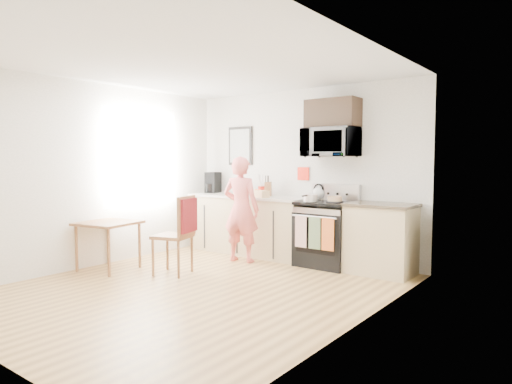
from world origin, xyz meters
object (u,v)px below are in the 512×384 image
Objects in this scene: dining_table at (108,227)px; chair at (182,224)px; range at (326,235)px; microwave at (331,143)px; cake at (335,199)px; person at (241,209)px.

dining_table is 1.11m from chair.
chair is at bearing -127.73° from range.
chair is (-1.25, -1.72, -1.09)m from microwave.
dining_table is 2.93× the size of cake.
range reaches higher than cake.
cake reaches higher than dining_table.
dining_table is at bearing -136.71° from microwave.
person reaches higher than dining_table.
chair is (-0.10, -1.09, -0.11)m from person.
cake is at bearing 29.97° from chair.
chair is (1.02, 0.42, 0.08)m from dining_table.
person is 2.17× the size of dining_table.
microwave is 0.73× the size of chair.
range reaches higher than dining_table.
dining_table is (-2.27, -2.03, 0.15)m from range.
chair is 4.24× the size of cake.
range is 0.74× the size of person.
dining_table is (-1.13, -1.51, -0.19)m from person.
microwave is 3.08× the size of cake.
cake is at bearing -13.39° from range.
range reaches higher than chair.
cake is at bearing -43.53° from microwave.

